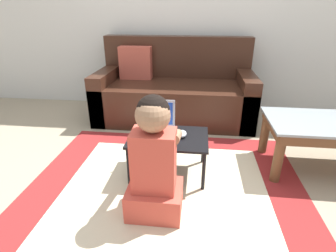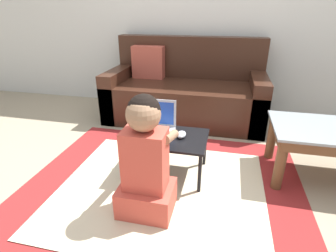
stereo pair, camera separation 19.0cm
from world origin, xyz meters
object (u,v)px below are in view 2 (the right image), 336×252
laptop_desk (168,141)px  computer_mouse (181,134)px  person_seated (146,161)px  couch (185,92)px  laptop (158,128)px

laptop_desk → computer_mouse: size_ratio=5.53×
laptop_desk → person_seated: person_seated is taller
couch → computer_mouse: size_ratio=16.47×
laptop → computer_mouse: laptop is taller
laptop → couch: bearing=89.5°
couch → laptop: (-0.01, -1.13, 0.06)m
person_seated → laptop: bearing=95.9°
laptop → laptop_desk: bearing=-29.2°
couch → person_seated: bearing=-88.7°
laptop → computer_mouse: size_ratio=2.27×
laptop_desk → person_seated: (-0.03, -0.42, 0.07)m
couch → laptop: 1.13m
computer_mouse → person_seated: size_ratio=0.14×
couch → laptop_desk: size_ratio=2.98×
laptop → person_seated: bearing=-84.1°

